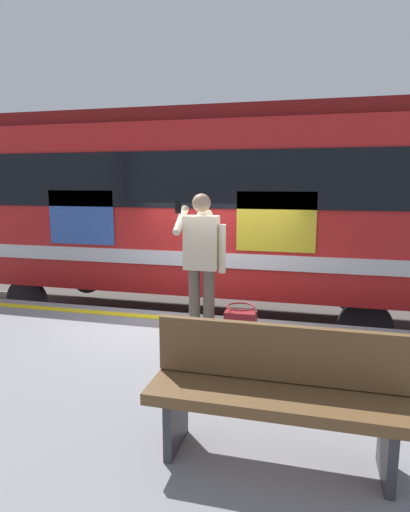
{
  "coord_description": "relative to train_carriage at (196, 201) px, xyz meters",
  "views": [
    {
      "loc": [
        -1.45,
        5.7,
        2.83
      ],
      "look_at": [
        -0.09,
        0.3,
        1.87
      ],
      "focal_mm": 30.12,
      "sensor_mm": 36.0,
      "label": 1
    }
  ],
  "objects": [
    {
      "name": "ground_plane",
      "position": [
        -0.77,
        2.35,
        -2.47
      ],
      "size": [
        25.42,
        25.42,
        0.0
      ],
      "primitive_type": "plane",
      "color": "#4C4742"
    },
    {
      "name": "track_rail_near",
      "position": [
        -0.77,
        0.71,
        -2.39
      ],
      "size": [
        22.03,
        0.08,
        0.16
      ],
      "primitive_type": "cube",
      "color": "slate",
      "rests_on": "ground"
    },
    {
      "name": "passenger",
      "position": [
        -0.94,
        3.15,
        -0.48
      ],
      "size": [
        0.57,
        0.55,
        1.73
      ],
      "color": "brown",
      "rests_on": "platform"
    },
    {
      "name": "train_carriage",
      "position": [
        0.0,
        0.0,
        0.0
      ],
      "size": [
        9.48,
        2.84,
        3.87
      ],
      "color": "red",
      "rests_on": "ground"
    },
    {
      "name": "handbag",
      "position": [
        -1.42,
        3.14,
        -1.32
      ],
      "size": [
        0.38,
        0.34,
        0.4
      ],
      "color": "maroon",
      "rests_on": "platform"
    },
    {
      "name": "safety_line",
      "position": [
        -0.77,
        2.65,
        -1.5
      ],
      "size": [
        16.61,
        0.16,
        0.01
      ],
      "primitive_type": "cube",
      "color": "yellow",
      "rests_on": "platform"
    },
    {
      "name": "platform",
      "position": [
        -0.77,
        4.66,
        -1.99
      ],
      "size": [
        16.95,
        4.63,
        0.97
      ],
      "primitive_type": "cube",
      "color": "gray",
      "rests_on": "ground"
    },
    {
      "name": "bench",
      "position": [
        -2.03,
        5.33,
        -1.01
      ],
      "size": [
        1.74,
        0.44,
        0.9
      ],
      "color": "brown",
      "rests_on": "platform"
    },
    {
      "name": "track_rail_far",
      "position": [
        -0.77,
        -0.72,
        -2.39
      ],
      "size": [
        22.03,
        0.08,
        0.16
      ],
      "primitive_type": "cube",
      "color": "slate",
      "rests_on": "ground"
    }
  ]
}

